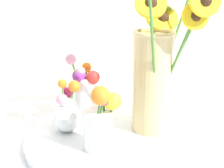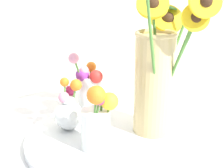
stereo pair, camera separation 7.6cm
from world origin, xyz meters
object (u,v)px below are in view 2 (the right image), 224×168
vase_small_back (89,92)px  serving_tray (112,138)px  vase_bulb_right (69,111)px  vase_small_center (97,121)px  mason_jar_sunflowers (156,66)px

vase_small_back → serving_tray: bearing=-59.1°
vase_bulb_right → vase_small_back: vase_small_back is taller
vase_small_center → vase_small_back: bearing=97.8°
vase_small_center → serving_tray: bearing=60.8°
vase_small_back → vase_bulb_right: bearing=-133.0°
vase_bulb_right → serving_tray: bearing=-20.3°
vase_small_center → vase_small_back: vase_small_back is taller
serving_tray → vase_small_back: vase_small_back is taller
mason_jar_sunflowers → vase_small_back: 0.21m
mason_jar_sunflowers → serving_tray: bearing=-167.0°
serving_tray → vase_small_center: 0.11m
mason_jar_sunflowers → vase_bulb_right: mason_jar_sunflowers is taller
serving_tray → vase_small_center: size_ratio=2.69×
serving_tray → vase_small_back: 0.15m
serving_tray → mason_jar_sunflowers: (0.11, 0.03, 0.19)m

